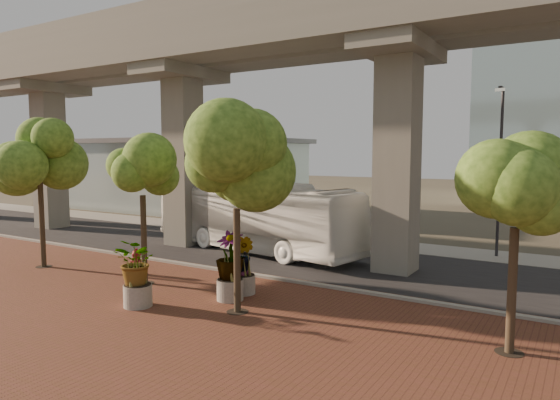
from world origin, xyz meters
The scene contains 18 objects.
ground centered at (0.00, 0.00, 0.00)m, with size 160.00×160.00×0.00m, color #3C382B.
brick_plaza centered at (0.00, -8.00, 0.03)m, with size 70.00×13.00×0.06m, color brown.
asphalt_road centered at (0.00, 2.00, 0.02)m, with size 90.00×8.00×0.04m, color black.
curb_strip centered at (0.00, -2.00, 0.08)m, with size 70.00×0.25×0.16m, color gray.
far_sidewalk centered at (0.00, 7.50, 0.03)m, with size 90.00×3.00×0.06m, color gray.
transit_viaduct centered at (0.00, 2.00, 7.29)m, with size 72.00×5.60×12.40m.
station_pavilion centered at (-20.00, 16.00, 3.22)m, with size 23.00×13.00×6.30m.
transit_bus centered at (-1.68, 2.54, 1.76)m, with size 2.96×12.61×3.51m, color white.
fire_hydrant centered at (-2.90, -4.27, 0.57)m, with size 0.54×0.48×1.07m.
planter_front centered at (0.50, -7.32, 1.43)m, with size 2.05×2.05×2.26m.
planter_right centered at (2.63, -5.15, 1.51)m, with size 2.24×2.24×2.39m.
planter_left centered at (2.55, -4.29, 1.34)m, with size 1.92×1.92×2.11m.
street_tree_far_west centered at (-7.43, -5.49, 4.97)m, with size 3.65×3.65×6.60m.
street_tree_near_west centered at (-1.50, -5.14, 4.35)m, with size 3.09×3.09×5.72m.
street_tree_near_east centered at (3.61, -6.06, 4.47)m, with size 3.87×3.87×6.20m.
street_tree_far_east centered at (11.37, -5.07, 4.18)m, with size 3.28×3.28×5.64m.
streetlamp_west centered at (-10.92, 7.38, 4.94)m, with size 0.42×1.23×8.47m.
streetlamp_east centered at (9.23, 7.39, 4.72)m, with size 0.40×1.17×8.08m.
Camera 1 is at (12.83, -18.43, 5.08)m, focal length 32.00 mm.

